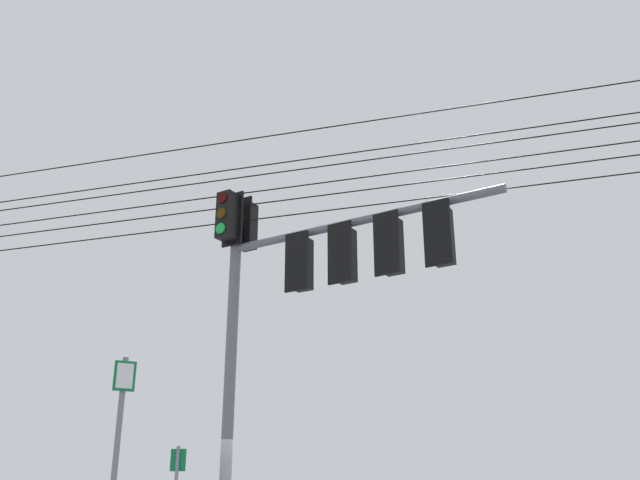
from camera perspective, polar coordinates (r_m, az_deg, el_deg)
The scene contains 3 objects.
signal_mast_assembly at distance 11.79m, azimuth -1.69°, elevation -3.27°, with size 4.77×3.04×6.95m.
route_sign_secondary at distance 8.62m, azimuth -16.53°, elevation -17.98°, with size 0.24×0.14×3.14m.
overhead_wire_span at distance 13.02m, azimuth -1.66°, elevation 5.27°, with size 25.98×5.82×2.38m.
Camera 1 is at (1.38, -11.58, 1.50)m, focal length 39.01 mm.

